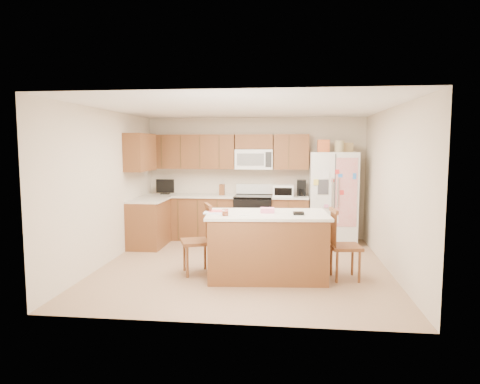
# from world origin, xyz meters

# --- Properties ---
(ground) EXTENTS (4.50, 4.50, 0.00)m
(ground) POSITION_xyz_m (0.00, 0.00, 0.00)
(ground) COLOR #896853
(ground) RESTS_ON ground
(room_shell) EXTENTS (4.60, 4.60, 2.52)m
(room_shell) POSITION_xyz_m (0.00, 0.00, 1.44)
(room_shell) COLOR beige
(room_shell) RESTS_ON ground
(cabinetry) EXTENTS (3.36, 1.56, 2.15)m
(cabinetry) POSITION_xyz_m (-0.98, 1.79, 0.91)
(cabinetry) COLOR brown
(cabinetry) RESTS_ON ground
(stove) EXTENTS (0.76, 0.65, 1.13)m
(stove) POSITION_xyz_m (0.00, 1.94, 0.47)
(stove) COLOR black
(stove) RESTS_ON ground
(refrigerator) EXTENTS (0.90, 0.79, 2.04)m
(refrigerator) POSITION_xyz_m (1.57, 1.87, 0.92)
(refrigerator) COLOR white
(refrigerator) RESTS_ON ground
(island) EXTENTS (1.83, 1.15, 1.04)m
(island) POSITION_xyz_m (0.40, -0.53, 0.48)
(island) COLOR brown
(island) RESTS_ON ground
(windsor_chair_left) EXTENTS (0.56, 0.57, 1.05)m
(windsor_chair_left) POSITION_xyz_m (-0.64, -0.45, 0.50)
(windsor_chair_left) COLOR brown
(windsor_chair_left) RESTS_ON ground
(windsor_chair_back) EXTENTS (0.44, 0.43, 0.91)m
(windsor_chair_back) POSITION_xyz_m (0.45, 0.18, 0.43)
(windsor_chair_back) COLOR brown
(windsor_chair_back) RESTS_ON ground
(windsor_chair_right) EXTENTS (0.47, 0.49, 1.03)m
(windsor_chair_right) POSITION_xyz_m (1.49, -0.49, 0.49)
(windsor_chair_right) COLOR brown
(windsor_chair_right) RESTS_ON ground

